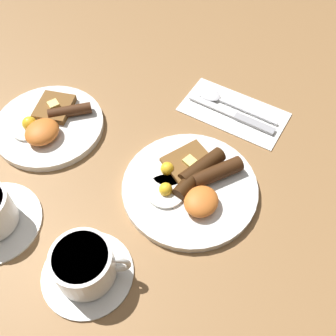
{
  "coord_description": "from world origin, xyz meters",
  "views": [
    {
      "loc": [
        -0.34,
        -0.2,
        0.61
      ],
      "look_at": [
        0.0,
        0.05,
        0.03
      ],
      "focal_mm": 42.0,
      "sensor_mm": 36.0,
      "label": 1
    }
  ],
  "objects_px": {
    "breakfast_plate_far": "(48,125)",
    "knife": "(236,116)",
    "breakfast_plate_near": "(191,185)",
    "teacup_near": "(85,266)",
    "spoon": "(217,98)"
  },
  "relations": [
    {
      "from": "breakfast_plate_far",
      "to": "knife",
      "type": "bearing_deg",
      "value": -49.46
    },
    {
      "from": "knife",
      "to": "spoon",
      "type": "xyz_separation_m",
      "value": [
        0.02,
        0.06,
        0.0
      ]
    },
    {
      "from": "knife",
      "to": "spoon",
      "type": "distance_m",
      "value": 0.06
    },
    {
      "from": "knife",
      "to": "teacup_near",
      "type": "bearing_deg",
      "value": 83.36
    },
    {
      "from": "knife",
      "to": "spoon",
      "type": "relative_size",
      "value": 1.05
    },
    {
      "from": "breakfast_plate_near",
      "to": "knife",
      "type": "xyz_separation_m",
      "value": [
        0.2,
        0.02,
        -0.01
      ]
    },
    {
      "from": "breakfast_plate_near",
      "to": "breakfast_plate_far",
      "type": "distance_m",
      "value": 0.32
    },
    {
      "from": "teacup_near",
      "to": "knife",
      "type": "xyz_separation_m",
      "value": [
        0.43,
        -0.02,
        -0.03
      ]
    },
    {
      "from": "breakfast_plate_near",
      "to": "spoon",
      "type": "bearing_deg",
      "value": 20.63
    },
    {
      "from": "breakfast_plate_far",
      "to": "knife",
      "type": "relative_size",
      "value": 1.13
    },
    {
      "from": "breakfast_plate_near",
      "to": "knife",
      "type": "height_order",
      "value": "breakfast_plate_near"
    },
    {
      "from": "breakfast_plate_far",
      "to": "spoon",
      "type": "distance_m",
      "value": 0.36
    },
    {
      "from": "teacup_near",
      "to": "knife",
      "type": "height_order",
      "value": "teacup_near"
    },
    {
      "from": "teacup_near",
      "to": "spoon",
      "type": "distance_m",
      "value": 0.45
    },
    {
      "from": "breakfast_plate_near",
      "to": "teacup_near",
      "type": "bearing_deg",
      "value": 169.74
    }
  ]
}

